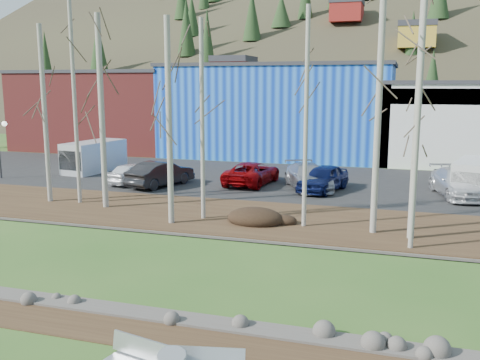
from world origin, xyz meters
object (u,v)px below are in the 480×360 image
(car_6, at_px, (458,183))
(van_grey, at_px, (92,157))
(car_3, at_px, (308,177))
(car_5, at_px, (308,176))
(car_1, at_px, (161,174))
(car_0, at_px, (133,173))
(car_2, at_px, (252,173))
(van_white, at_px, (475,178))
(car_4, at_px, (323,178))

(car_6, distance_m, van_grey, 25.03)
(car_3, relative_size, car_5, 1.27)
(car_1, distance_m, car_6, 17.88)
(car_3, height_order, van_grey, van_grey)
(car_0, xyz_separation_m, car_6, (19.88, 1.84, 0.11))
(car_2, xyz_separation_m, van_grey, (-12.61, 1.28, 0.38))
(car_5, bearing_deg, car_0, -13.85)
(car_6, distance_m, van_white, 1.14)
(car_3, height_order, car_4, car_4)
(car_4, bearing_deg, car_3, 172.29)
(car_0, distance_m, van_white, 20.96)
(car_1, distance_m, car_2, 5.85)
(car_2, distance_m, car_6, 12.38)
(car_6, relative_size, van_white, 1.09)
(car_0, bearing_deg, car_5, -157.61)
(car_4, xyz_separation_m, car_6, (7.64, 0.74, 0.01))
(car_2, relative_size, car_4, 1.14)
(car_5, bearing_deg, car_4, 111.63)
(car_1, distance_m, car_5, 9.31)
(van_grey, bearing_deg, car_3, 2.06)
(car_1, xyz_separation_m, car_4, (10.10, 1.45, -0.01))
(car_1, height_order, van_white, van_white)
(van_white, relative_size, van_grey, 0.94)
(car_0, height_order, car_2, car_2)
(car_0, distance_m, car_1, 2.16)
(car_4, distance_m, car_6, 7.68)
(car_0, relative_size, van_white, 0.80)
(car_1, distance_m, car_4, 10.21)
(van_white, bearing_deg, van_grey, -167.55)
(car_1, relative_size, car_4, 1.05)
(car_2, distance_m, car_4, 4.82)
(car_0, xyz_separation_m, car_2, (7.49, 1.98, 0.04))
(car_4, relative_size, car_5, 1.11)
(car_6, bearing_deg, car_0, 172.53)
(car_2, relative_size, van_grey, 0.99)
(car_3, distance_m, car_4, 1.09)
(car_6, bearing_deg, car_1, 174.28)
(car_0, xyz_separation_m, van_white, (20.82, 2.44, 0.34))
(car_3, bearing_deg, car_2, 147.96)
(car_1, height_order, van_grey, van_grey)
(car_0, height_order, car_3, car_3)
(car_0, height_order, car_4, car_4)
(car_2, relative_size, car_3, 1.00)
(car_1, xyz_separation_m, van_white, (18.69, 2.79, 0.22))
(car_4, height_order, van_grey, van_grey)
(car_2, xyz_separation_m, car_5, (3.59, 0.20, -0.05))
(car_0, height_order, car_5, car_0)
(car_3, height_order, car_6, car_6)
(car_0, xyz_separation_m, car_5, (11.09, 2.18, -0.00))
(car_6, bearing_deg, car_4, 172.77)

